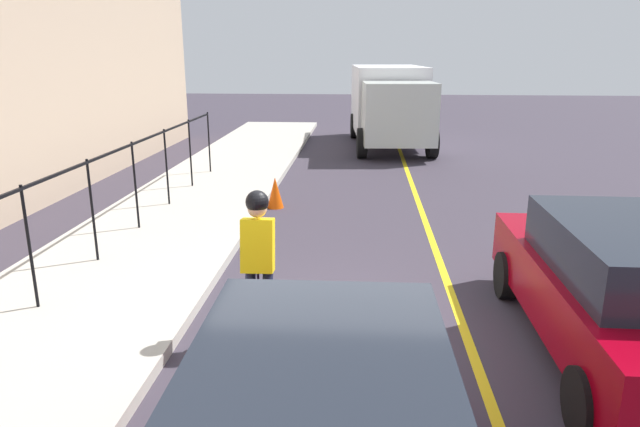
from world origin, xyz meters
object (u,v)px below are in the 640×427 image
object	(u,v)px
cyclist_lead	(259,269)
patrol_sedan	(624,288)
traffic_cone_near	(275,193)
box_truck_background	(389,102)

from	to	relation	value
cyclist_lead	patrol_sedan	world-z (taller)	cyclist_lead
cyclist_lead	traffic_cone_near	size ratio (longest dim) A/B	2.69
cyclist_lead	patrol_sedan	size ratio (longest dim) A/B	0.41
traffic_cone_near	patrol_sedan	bearing A→B (deg)	-141.71
patrol_sedan	box_truck_background	distance (m)	14.91
patrol_sedan	box_truck_background	size ratio (longest dim) A/B	0.64
cyclist_lead	traffic_cone_near	bearing A→B (deg)	5.26
patrol_sedan	traffic_cone_near	size ratio (longest dim) A/B	6.50
patrol_sedan	traffic_cone_near	bearing A→B (deg)	38.70
cyclist_lead	traffic_cone_near	xyz separation A→B (m)	(5.96, 0.72, -0.57)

